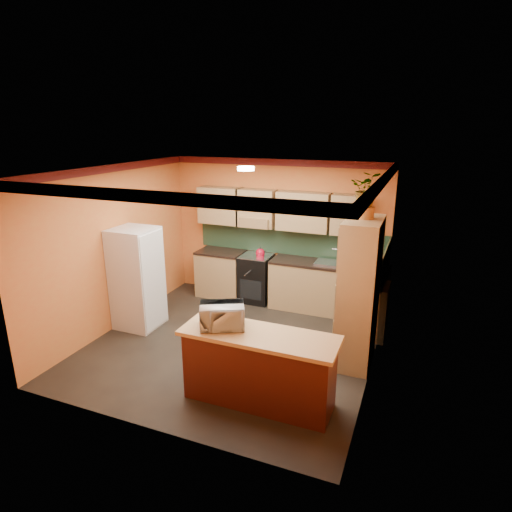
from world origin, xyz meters
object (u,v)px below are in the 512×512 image
(breakfast_bar, at_px, (259,370))
(microwave, at_px, (222,316))
(stove, at_px, (256,278))
(fridge, at_px, (137,278))
(base_cabinets_back, at_px, (287,283))
(pantry, at_px, (359,293))

(breakfast_bar, bearing_deg, microwave, 180.00)
(stove, distance_m, microwave, 3.13)
(fridge, height_order, breakfast_bar, fridge)
(base_cabinets_back, distance_m, fridge, 2.74)
(base_cabinets_back, distance_m, stove, 0.63)
(base_cabinets_back, distance_m, breakfast_bar, 3.03)
(fridge, bearing_deg, pantry, 3.13)
(microwave, bearing_deg, pantry, 18.97)
(pantry, distance_m, breakfast_bar, 1.81)
(stove, xyz_separation_m, microwave, (0.74, -2.98, 0.62))
(base_cabinets_back, relative_size, pantry, 1.74)
(microwave, bearing_deg, base_cabinets_back, 66.03)
(pantry, xyz_separation_m, breakfast_bar, (-0.94, -1.42, -0.61))
(stove, height_order, microwave, microwave)
(base_cabinets_back, relative_size, microwave, 6.86)
(base_cabinets_back, xyz_separation_m, pantry, (1.53, -1.55, 0.61))
(stove, bearing_deg, fridge, -129.54)
(stove, height_order, pantry, pantry)
(base_cabinets_back, bearing_deg, pantry, -45.39)
(fridge, xyz_separation_m, pantry, (3.60, 0.20, 0.20))
(base_cabinets_back, xyz_separation_m, breakfast_bar, (0.59, -2.98, 0.00))
(fridge, relative_size, microwave, 3.19)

